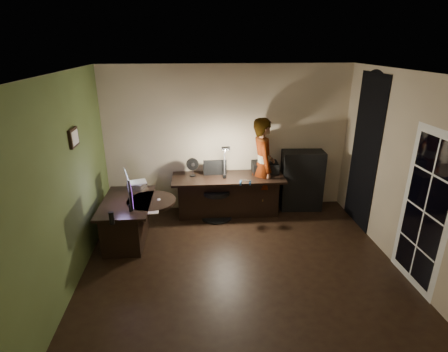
{
  "coord_description": "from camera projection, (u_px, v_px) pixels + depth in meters",
  "views": [
    {
      "loc": [
        -0.62,
        -4.23,
        3.04
      ],
      "look_at": [
        -0.15,
        1.05,
        1.0
      ],
      "focal_mm": 28.0,
      "sensor_mm": 36.0,
      "label": 1
    }
  ],
  "objects": [
    {
      "name": "office_chair",
      "position": [
        216.0,
        192.0,
        6.29
      ],
      "size": [
        0.6,
        0.6,
        1.04
      ],
      "primitive_type": "cube",
      "rotation": [
        0.0,
        0.0,
        0.03
      ],
      "color": "black",
      "rests_on": "floor"
    },
    {
      "name": "speaker",
      "position": [
        112.0,
        218.0,
        4.77
      ],
      "size": [
        0.09,
        0.09,
        0.18
      ],
      "primitive_type": "cylinder",
      "rotation": [
        0.0,
        0.0,
        0.27
      ],
      "color": "black",
      "rests_on": "desk_left"
    },
    {
      "name": "monitor",
      "position": [
        130.0,
        203.0,
        5.07
      ],
      "size": [
        0.19,
        0.46,
        0.3
      ],
      "primitive_type": "cube",
      "rotation": [
        0.0,
        0.0,
        0.22
      ],
      "color": "black",
      "rests_on": "desk_left"
    },
    {
      "name": "desk_left",
      "position": [
        129.0,
        221.0,
        5.58
      ],
      "size": [
        0.79,
        1.26,
        0.72
      ],
      "primitive_type": "cube",
      "rotation": [
        0.0,
        0.0,
        -0.02
      ],
      "color": "black",
      "rests_on": "floor"
    },
    {
      "name": "laptop_stand",
      "position": [
        137.0,
        186.0,
        5.93
      ],
      "size": [
        0.33,
        0.3,
        0.11
      ],
      "primitive_type": "cube",
      "rotation": [
        0.0,
        0.0,
        -0.38
      ],
      "color": "silver",
      "rests_on": "desk_left"
    },
    {
      "name": "person",
      "position": [
        263.0,
        167.0,
        6.39
      ],
      "size": [
        0.45,
        0.66,
        1.82
      ],
      "primitive_type": "imported",
      "rotation": [
        0.0,
        0.0,
        1.6
      ],
      "color": "#D8A88C",
      "rests_on": "floor"
    },
    {
      "name": "wall_back",
      "position": [
        227.0,
        140.0,
        6.46
      ],
      "size": [
        4.5,
        0.01,
        2.7
      ],
      "primitive_type": "cube",
      "color": "tan",
      "rests_on": "floor"
    },
    {
      "name": "headphones",
      "position": [
        245.0,
        182.0,
        5.92
      ],
      "size": [
        0.22,
        0.15,
        0.1
      ],
      "primitive_type": "cube",
      "rotation": [
        0.0,
        0.0,
        -0.32
      ],
      "color": "navy",
      "rests_on": "desk_right"
    },
    {
      "name": "ceiling",
      "position": [
        245.0,
        72.0,
        4.11
      ],
      "size": [
        4.5,
        4.0,
        0.01
      ],
      "primitive_type": "cube",
      "color": "silver",
      "rests_on": "floor"
    },
    {
      "name": "wall_front",
      "position": [
        278.0,
        273.0,
        2.73
      ],
      "size": [
        4.5,
        0.01,
        2.7
      ],
      "primitive_type": "cube",
      "color": "tan",
      "rests_on": "floor"
    },
    {
      "name": "wall_right",
      "position": [
        405.0,
        174.0,
        4.78
      ],
      "size": [
        0.01,
        4.0,
        2.7
      ],
      "primitive_type": "cube",
      "color": "tan",
      "rests_on": "floor"
    },
    {
      "name": "french_door",
      "position": [
        425.0,
        212.0,
        4.38
      ],
      "size": [
        0.02,
        0.92,
        2.1
      ],
      "primitive_type": "cube",
      "color": "white",
      "rests_on": "floor"
    },
    {
      "name": "cabinet",
      "position": [
        302.0,
        180.0,
        6.64
      ],
      "size": [
        0.79,
        0.44,
        1.15
      ],
      "primitive_type": "cube",
      "rotation": [
        0.0,
        0.0,
        -0.07
      ],
      "color": "black",
      "rests_on": "floor"
    },
    {
      "name": "arched_doorway",
      "position": [
        365.0,
        153.0,
        5.87
      ],
      "size": [
        0.01,
        0.9,
        2.6
      ],
      "primitive_type": "cube",
      "color": "black",
      "rests_on": "floor"
    },
    {
      "name": "desk_right",
      "position": [
        228.0,
        196.0,
        6.46
      ],
      "size": [
        2.03,
        0.73,
        0.76
      ],
      "primitive_type": "cube",
      "rotation": [
        0.0,
        0.0,
        -0.01
      ],
      "color": "black",
      "rests_on": "floor"
    },
    {
      "name": "green_wall_overlay",
      "position": [
        67.0,
        185.0,
        4.41
      ],
      "size": [
        0.0,
        4.0,
        2.7
      ],
      "primitive_type": "cube",
      "color": "#495B2C",
      "rests_on": "floor"
    },
    {
      "name": "laptop",
      "position": [
        136.0,
        176.0,
        5.87
      ],
      "size": [
        0.41,
        0.39,
        0.23
      ],
      "primitive_type": "cube",
      "rotation": [
        0.0,
        0.0,
        0.28
      ],
      "color": "silver",
      "rests_on": "laptop_stand"
    },
    {
      "name": "wall_left",
      "position": [
        66.0,
        185.0,
        4.41
      ],
      "size": [
        0.01,
        4.0,
        2.7
      ],
      "primitive_type": "cube",
      "color": "tan",
      "rests_on": "floor"
    },
    {
      "name": "mouse",
      "position": [
        159.0,
        200.0,
        5.5
      ],
      "size": [
        0.07,
        0.09,
        0.03
      ],
      "primitive_type": "ellipsoid",
      "rotation": [
        0.0,
        0.0,
        -0.25
      ],
      "color": "silver",
      "rests_on": "desk_left"
    },
    {
      "name": "desk_fan",
      "position": [
        193.0,
        167.0,
        6.29
      ],
      "size": [
        0.24,
        0.18,
        0.34
      ],
      "primitive_type": "cube",
      "rotation": [
        0.0,
        0.0,
        0.32
      ],
      "color": "black",
      "rests_on": "desk_right"
    },
    {
      "name": "printer",
      "position": [
        265.0,
        167.0,
        6.5
      ],
      "size": [
        0.48,
        0.38,
        0.21
      ],
      "primitive_type": "cube",
      "rotation": [
        0.0,
        0.0,
        -0.03
      ],
      "color": "black",
      "rests_on": "desk_right"
    },
    {
      "name": "framed_picture",
      "position": [
        73.0,
        138.0,
        4.65
      ],
      "size": [
        0.04,
        0.3,
        0.25
      ],
      "primitive_type": "cube",
      "color": "black",
      "rests_on": "wall_left"
    },
    {
      "name": "desk_lamp",
      "position": [
        224.0,
        160.0,
        6.13
      ],
      "size": [
        0.18,
        0.32,
        0.68
      ],
      "primitive_type": "cube",
      "rotation": [
        0.0,
        0.0,
        0.05
      ],
      "color": "black",
      "rests_on": "desk_right"
    },
    {
      "name": "phone",
      "position": [
        120.0,
        208.0,
        5.25
      ],
      "size": [
        0.11,
        0.14,
        0.01
      ],
      "primitive_type": "cube",
      "rotation": [
        0.0,
        0.0,
        0.42
      ],
      "color": "black",
      "rests_on": "desk_left"
    },
    {
      "name": "floor",
      "position": [
        241.0,
        266.0,
        5.08
      ],
      "size": [
        4.5,
        4.0,
        0.01
      ],
      "primitive_type": "cube",
      "color": "black",
      "rests_on": "ground"
    },
    {
      "name": "pen",
      "position": [
        121.0,
        204.0,
        5.39
      ],
      "size": [
        0.09,
        0.1,
        0.01
      ],
      "primitive_type": "cube",
      "rotation": [
        0.0,
        0.0,
        0.75
      ],
      "color": "black",
      "rests_on": "desk_left"
    },
    {
      "name": "notepad",
      "position": [
        153.0,
        210.0,
        5.18
      ],
      "size": [
        0.17,
        0.24,
        0.01
      ],
      "primitive_type": "cube",
      "rotation": [
        0.0,
        0.0,
        0.02
      ],
      "color": "silver",
      "rests_on": "desk_left"
    }
  ]
}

